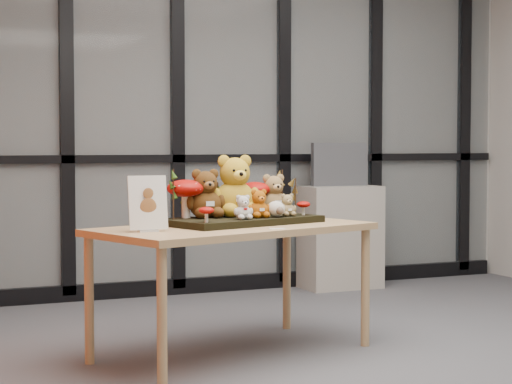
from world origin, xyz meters
name	(u,v)px	position (x,y,z in m)	size (l,w,h in m)	color
floor	(400,356)	(0.00, 0.00, 0.00)	(5.00, 5.00, 0.00)	#58595E
room_shell	(402,48)	(0.00, 0.00, 1.68)	(5.00, 5.00, 5.00)	#B9B6AE
glass_partition	(232,111)	(0.00, 2.47, 1.42)	(4.90, 0.06, 2.78)	#2D383F
display_table	(233,238)	(-0.83, 0.40, 0.65)	(1.68, 1.19, 0.71)	tan
diorama_tray	(242,220)	(-0.74, 0.49, 0.73)	(0.88, 0.44, 0.04)	black
bear_pooh_yellow	(235,182)	(-0.75, 0.57, 0.94)	(0.29, 0.26, 0.38)	gold
bear_brown_medium	(205,191)	(-0.94, 0.53, 0.90)	(0.23, 0.21, 0.30)	#4C2D0F
bear_tan_back	(273,192)	(-0.47, 0.65, 0.88)	(0.20, 0.18, 0.26)	olive
bear_small_yellow	(259,202)	(-0.67, 0.41, 0.84)	(0.13, 0.12, 0.18)	#AA510B
bear_white_bow	(243,206)	(-0.80, 0.33, 0.83)	(0.11, 0.10, 0.15)	silver
bear_beige_small	(287,204)	(-0.48, 0.44, 0.82)	(0.11, 0.10, 0.14)	#9B8150
plush_cream_hedgehog	(276,208)	(-0.57, 0.40, 0.80)	(0.08, 0.07, 0.10)	beige
mushroom_back_left	(186,197)	(-1.05, 0.55, 0.87)	(0.21, 0.21, 0.24)	#970904
mushroom_back_right	(255,196)	(-0.58, 0.67, 0.86)	(0.19, 0.19, 0.21)	#970904
mushroom_front_left	(206,214)	(-1.04, 0.23, 0.80)	(0.08, 0.08, 0.09)	#970904
mushroom_front_right	(303,207)	(-0.36, 0.47, 0.80)	(0.08, 0.08, 0.09)	#970904
sprig_green_far_left	(173,194)	(-1.14, 0.48, 0.89)	(0.05, 0.05, 0.27)	#17380C
sprig_green_mid_left	(186,200)	(-1.04, 0.56, 0.85)	(0.05, 0.05, 0.20)	#17380C
sprig_dry_far_right	(282,191)	(-0.39, 0.70, 0.88)	(0.05, 0.05, 0.26)	brown
sprig_dry_mid_right	(295,196)	(-0.35, 0.59, 0.86)	(0.05, 0.05, 0.21)	brown
sprig_green_centre	(218,199)	(-0.82, 0.64, 0.85)	(0.05, 0.05, 0.19)	#17380C
sign_holder	(148,206)	(-1.36, 0.25, 0.85)	(0.20, 0.06, 0.29)	silver
label_card	(277,229)	(-0.69, 0.12, 0.72)	(0.09, 0.03, 0.00)	white
cabinet	(340,237)	(0.85, 2.25, 0.41)	(0.62, 0.36, 0.82)	#A09A8F
monitor	(340,164)	(0.85, 2.27, 1.00)	(0.49, 0.05, 0.35)	#4F5157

